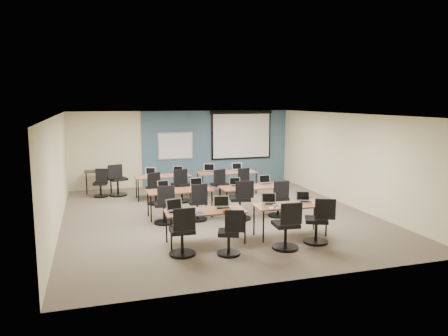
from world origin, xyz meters
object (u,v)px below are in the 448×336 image
object	(u,v)px
whiteboard	(175,146)
laptop_5	(197,186)
task_chair_9	(182,188)
utility_table	(98,173)
projector_screen	(241,132)
task_chair_10	(220,187)
laptop_4	(164,187)
spare_chair_a	(117,183)
training_table_back_right	(227,173)
training_table_mid_left	(180,192)
laptop_8	(151,173)
laptop_3	(304,199)
laptop_9	(179,172)
training_table_back_left	(163,177)
task_chair_0	(183,236)
laptop_6	(236,184)
task_chair_11	(243,185)
training_table_front_left	(205,213)
training_table_front_right	(290,207)
laptop_0	(175,209)
laptop_11	(238,169)
task_chair_7	(279,202)
training_table_mid_right	(251,188)
task_chair_2	(287,230)
task_chair_4	(165,208)
laptop_1	(223,206)
laptop_2	(270,202)
spare_chair_b	(101,185)
laptop_10	(210,170)
task_chair_8	(155,191)
task_chair_6	(241,203)

from	to	relation	value
whiteboard	laptop_5	distance (m)	4.23
task_chair_9	utility_table	xyz separation A→B (m)	(-2.38, 2.16, 0.22)
projector_screen	task_chair_10	xyz separation A→B (m)	(-1.63, -2.66, -1.48)
laptop_4	spare_chair_a	world-z (taller)	spare_chair_a
training_table_back_right	laptop_5	xyz separation A→B (m)	(-1.57, -2.35, 0.11)
training_table_mid_left	laptop_8	xyz separation A→B (m)	(-0.42, 2.52, 0.11)
laptop_8	laptop_3	bearing A→B (deg)	-48.78
laptop_3	laptop_9	size ratio (longest dim) A/B	1.01
training_table_back_left	laptop_4	xyz separation A→B (m)	(-0.33, -2.19, 0.11)
task_chair_0	laptop_4	xyz separation A→B (m)	(0.13, 3.09, 0.37)
laptop_6	utility_table	size ratio (longest dim) A/B	0.33
task_chair_11	training_table_front_left	bearing A→B (deg)	-125.94
training_table_front_right	laptop_0	size ratio (longest dim) A/B	4.64
training_table_back_left	laptop_0	world-z (taller)	laptop_0
task_chair_10	laptop_11	bearing A→B (deg)	28.48
training_table_back_left	laptop_5	distance (m)	2.33
laptop_8	task_chair_9	xyz separation A→B (m)	(0.80, -0.87, -0.36)
task_chair_7	laptop_9	world-z (taller)	task_chair_7
training_table_mid_right	task_chair_2	distance (m)	3.11
laptop_6	laptop_8	world-z (taller)	laptop_8
spare_chair_a	laptop_8	bearing A→B (deg)	-50.18
training_table_back_right	task_chair_4	bearing A→B (deg)	-130.89
laptop_4	whiteboard	bearing A→B (deg)	65.32
whiteboard	laptop_1	distance (m)	6.54
laptop_1	spare_chair_a	world-z (taller)	spare_chair_a
laptop_2	laptop_11	bearing A→B (deg)	95.66
training_table_mid_left	task_chair_11	bearing A→B (deg)	35.38
whiteboard	laptop_0	size ratio (longest dim) A/B	3.58
whiteboard	task_chair_10	size ratio (longest dim) A/B	1.30
training_table_front_left	laptop_1	world-z (taller)	laptop_1
training_table_mid_right	utility_table	distance (m)	5.60
whiteboard	training_table_back_left	xyz separation A→B (m)	(-0.77, -1.91, -0.77)
laptop_9	task_chair_11	world-z (taller)	laptop_9
laptop_9	spare_chair_b	xyz separation A→B (m)	(-2.42, 0.52, -0.40)
task_chair_2	task_chair_9	size ratio (longest dim) A/B	0.99
training_table_mid_right	laptop_3	size ratio (longest dim) A/B	5.50
laptop_10	spare_chair_a	size ratio (longest dim) A/B	0.34
task_chair_9	task_chair_11	xyz separation A→B (m)	(2.02, 0.16, -0.04)
laptop_6	laptop_11	size ratio (longest dim) A/B	0.90
training_table_front_left	laptop_5	xyz separation A→B (m)	(0.39, 2.40, 0.11)
laptop_4	task_chair_9	distance (m)	1.73
training_table_mid_right	laptop_10	bearing A→B (deg)	98.56
task_chair_8	utility_table	size ratio (longest dim) A/B	1.09
training_table_front_right	laptop_2	distance (m)	0.47
training_table_back_left	task_chair_0	size ratio (longest dim) A/B	1.71
task_chair_6	task_chair_7	world-z (taller)	task_chair_6
task_chair_9	laptop_4	bearing A→B (deg)	-137.01
task_chair_10	training_table_back_right	bearing A→B (deg)	40.66
laptop_3	laptop_5	xyz separation A→B (m)	(-2.01, 2.31, 0.01)
projector_screen	training_table_front_left	size ratio (longest dim) A/B	1.40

